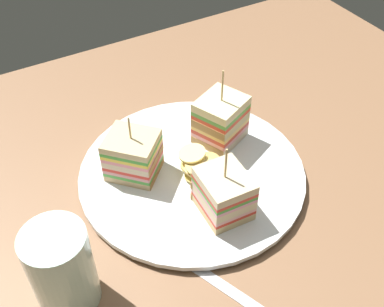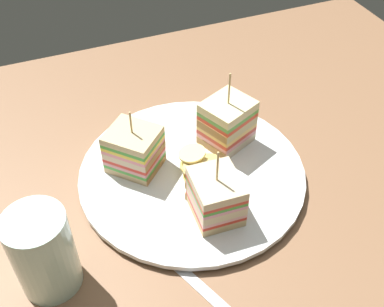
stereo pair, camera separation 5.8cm
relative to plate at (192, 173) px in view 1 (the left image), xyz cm
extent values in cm
cube|color=brown|center=(0.00, 0.00, -1.63)|extent=(99.24, 71.60, 1.80)
cylinder|color=silver|center=(0.00, 0.00, -0.46)|extent=(17.86, 17.86, 0.54)
cylinder|color=silver|center=(0.00, 0.00, 0.14)|extent=(28.81, 28.81, 0.66)
cube|color=#DCB47E|center=(-6.41, 3.53, 0.93)|extent=(8.13, 8.14, 0.91)
cube|color=#9E7242|center=(-4.33, 1.40, 0.93)|extent=(3.98, 3.89, 0.91)
cube|color=green|center=(-6.41, 3.53, 1.63)|extent=(8.13, 8.14, 0.49)
cube|color=#D88A8E|center=(-6.41, 3.53, 2.12)|extent=(8.13, 8.14, 0.49)
cube|color=red|center=(-6.41, 3.53, 2.61)|extent=(8.13, 8.14, 0.49)
cube|color=beige|center=(-6.41, 3.53, 3.31)|extent=(8.13, 8.14, 0.91)
cube|color=#B2844C|center=(-4.33, 1.40, 3.31)|extent=(3.98, 3.89, 0.91)
cube|color=pink|center=(-6.41, 3.53, 4.01)|extent=(8.13, 8.14, 0.49)
cube|color=yellow|center=(-6.41, 3.53, 4.50)|extent=(8.13, 8.14, 0.49)
cube|color=green|center=(-6.41, 3.53, 4.99)|extent=(8.13, 8.14, 0.49)
cube|color=#D3BB86|center=(-6.41, 3.53, 5.69)|extent=(8.13, 8.14, 0.91)
cylinder|color=tan|center=(-6.41, 3.53, 7.71)|extent=(0.24, 0.24, 3.13)
cube|color=#DBB57A|center=(0.23, -7.32, 1.02)|extent=(5.55, 6.34, 1.09)
cube|color=#B2844C|center=(0.39, -4.34, 1.02)|extent=(5.14, 0.51, 1.09)
cube|color=red|center=(0.23, -7.32, 1.80)|extent=(5.55, 6.34, 0.45)
cube|color=#E7A79C|center=(0.23, -7.32, 2.25)|extent=(5.55, 6.34, 0.45)
cube|color=beige|center=(0.23, -7.32, 3.02)|extent=(5.55, 6.34, 1.09)
cube|color=#B2844C|center=(0.39, -4.34, 3.02)|extent=(5.14, 0.51, 1.09)
cube|color=pink|center=(0.23, -7.32, 3.79)|extent=(5.55, 6.34, 0.45)
cube|color=green|center=(0.23, -7.32, 4.25)|extent=(5.55, 6.34, 0.45)
cube|color=red|center=(0.23, -7.32, 4.70)|extent=(5.55, 6.34, 0.45)
cube|color=beige|center=(0.23, -7.32, 5.47)|extent=(5.55, 6.34, 1.09)
cylinder|color=tan|center=(0.23, -7.32, 8.09)|extent=(0.24, 0.24, 4.14)
cube|color=beige|center=(6.40, 3.56, 1.05)|extent=(7.73, 7.37, 1.15)
cube|color=#B2844C|center=(3.67, 2.36, 1.05)|extent=(2.35, 4.91, 1.15)
cube|color=pink|center=(6.40, 3.56, 1.93)|extent=(7.73, 7.37, 0.60)
cube|color=#CA3D2D|center=(6.40, 3.56, 2.52)|extent=(7.73, 7.37, 0.60)
cube|color=#F1C265|center=(6.40, 3.56, 3.12)|extent=(7.73, 7.37, 0.60)
cube|color=#CFBA85|center=(6.40, 3.56, 3.99)|extent=(7.73, 7.37, 1.15)
cube|color=#B2844C|center=(3.67, 2.36, 3.99)|extent=(2.35, 4.91, 1.15)
cube|color=red|center=(6.40, 3.56, 4.87)|extent=(7.73, 7.37, 0.60)
cube|color=#5FA843|center=(6.40, 3.56, 5.46)|extent=(7.73, 7.37, 0.60)
cube|color=beige|center=(6.40, 3.56, 6.34)|extent=(7.73, 7.37, 1.15)
cylinder|color=tan|center=(6.40, 3.56, 9.16)|extent=(0.24, 0.24, 4.49)
cylinder|color=#E1C563|center=(0.16, -1.39, 0.77)|extent=(3.94, 3.95, 0.71)
cylinder|color=#D6B657|center=(2.24, 0.38, 1.15)|extent=(4.11, 4.11, 0.74)
cylinder|color=#E8D066|center=(-0.11, -0.70, 1.94)|extent=(4.66, 4.69, 0.97)
cylinder|color=#E9CB77|center=(-0.35, -1.60, 2.48)|extent=(4.76, 4.77, 0.85)
cylinder|color=#D6B86A|center=(-0.33, -2.00, 3.10)|extent=(5.27, 5.27, 0.53)
cylinder|color=#F2D980|center=(0.43, -0.31, 3.53)|extent=(4.39, 4.41, 0.90)
cube|color=silver|center=(-4.28, -17.15, -0.61)|extent=(5.87, 11.93, 0.25)
cylinder|color=silver|center=(-19.29, -8.50, 4.31)|extent=(6.29, 6.29, 10.08)
cylinder|color=#F2AD3E|center=(-19.29, -8.50, 1.34)|extent=(5.79, 5.79, 4.14)
camera|label=1|loc=(-20.88, -36.59, 43.82)|focal=44.28mm
camera|label=2|loc=(-15.63, -39.12, 43.82)|focal=44.28mm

